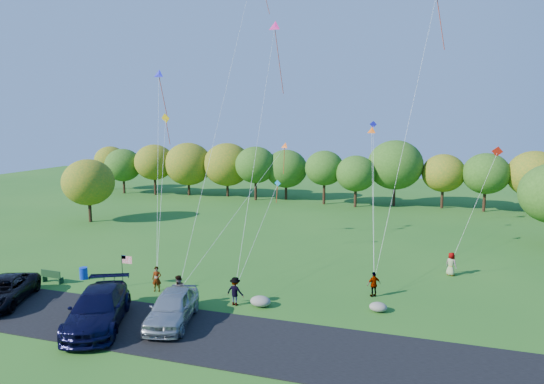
{
  "coord_description": "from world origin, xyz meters",
  "views": [
    {
      "loc": [
        13.03,
        -25.82,
        11.31
      ],
      "look_at": [
        2.88,
        6.0,
        6.23
      ],
      "focal_mm": 32.0,
      "sensor_mm": 36.0,
      "label": 1
    }
  ],
  "objects_px": {
    "minivan_dark": "(3,291)",
    "flyer_c": "(235,291)",
    "flyer_e": "(451,264)",
    "flyer_b": "(179,291)",
    "minivan_navy": "(98,309)",
    "flyer_a": "(157,279)",
    "flyer_d": "(374,284)",
    "minivan_silver": "(172,307)",
    "trash_barrel": "(84,273)",
    "park_bench": "(52,276)"
  },
  "relations": [
    {
      "from": "minivan_dark",
      "to": "flyer_d",
      "type": "distance_m",
      "value": 23.06
    },
    {
      "from": "flyer_d",
      "to": "flyer_c",
      "type": "bearing_deg",
      "value": -9.11
    },
    {
      "from": "minivan_dark",
      "to": "flyer_c",
      "type": "relative_size",
      "value": 3.26
    },
    {
      "from": "minivan_navy",
      "to": "flyer_d",
      "type": "bearing_deg",
      "value": 9.25
    },
    {
      "from": "flyer_b",
      "to": "flyer_d",
      "type": "relative_size",
      "value": 1.18
    },
    {
      "from": "minivan_silver",
      "to": "flyer_c",
      "type": "xyz_separation_m",
      "value": [
        2.29,
        3.62,
        -0.09
      ]
    },
    {
      "from": "minivan_silver",
      "to": "flyer_a",
      "type": "height_order",
      "value": "minivan_silver"
    },
    {
      "from": "minivan_dark",
      "to": "flyer_b",
      "type": "distance_m",
      "value": 10.86
    },
    {
      "from": "minivan_navy",
      "to": "flyer_b",
      "type": "height_order",
      "value": "minivan_navy"
    },
    {
      "from": "flyer_e",
      "to": "minivan_dark",
      "type": "bearing_deg",
      "value": 64.56
    },
    {
      "from": "flyer_c",
      "to": "trash_barrel",
      "type": "height_order",
      "value": "flyer_c"
    },
    {
      "from": "minivan_navy",
      "to": "flyer_a",
      "type": "distance_m",
      "value": 5.82
    },
    {
      "from": "minivan_dark",
      "to": "flyer_e",
      "type": "bearing_deg",
      "value": 6.88
    },
    {
      "from": "minivan_dark",
      "to": "flyer_c",
      "type": "height_order",
      "value": "flyer_c"
    },
    {
      "from": "flyer_c",
      "to": "flyer_d",
      "type": "bearing_deg",
      "value": -145.29
    },
    {
      "from": "minivan_dark",
      "to": "minivan_navy",
      "type": "relative_size",
      "value": 0.85
    },
    {
      "from": "park_bench",
      "to": "trash_barrel",
      "type": "relative_size",
      "value": 1.99
    },
    {
      "from": "minivan_silver",
      "to": "flyer_d",
      "type": "bearing_deg",
      "value": 23.44
    },
    {
      "from": "flyer_c",
      "to": "flyer_d",
      "type": "xyz_separation_m",
      "value": [
        7.93,
        4.02,
        -0.07
      ]
    },
    {
      "from": "flyer_a",
      "to": "park_bench",
      "type": "xyz_separation_m",
      "value": [
        -7.83,
        -0.78,
        -0.35
      ]
    },
    {
      "from": "minivan_dark",
      "to": "minivan_silver",
      "type": "xyz_separation_m",
      "value": [
        11.32,
        0.63,
        0.12
      ]
    },
    {
      "from": "minivan_dark",
      "to": "flyer_e",
      "type": "distance_m",
      "value": 30.04
    },
    {
      "from": "trash_barrel",
      "to": "flyer_c",
      "type": "bearing_deg",
      "value": -5.89
    },
    {
      "from": "park_bench",
      "to": "trash_barrel",
      "type": "distance_m",
      "value": 2.07
    },
    {
      "from": "flyer_b",
      "to": "flyer_d",
      "type": "height_order",
      "value": "flyer_b"
    },
    {
      "from": "flyer_c",
      "to": "flyer_a",
      "type": "bearing_deg",
      "value": 1.61
    },
    {
      "from": "flyer_c",
      "to": "park_bench",
      "type": "height_order",
      "value": "flyer_c"
    },
    {
      "from": "minivan_navy",
      "to": "minivan_silver",
      "type": "bearing_deg",
      "value": -1.22
    },
    {
      "from": "trash_barrel",
      "to": "minivan_dark",
      "type": "bearing_deg",
      "value": -105.25
    },
    {
      "from": "flyer_e",
      "to": "minivan_navy",
      "type": "bearing_deg",
      "value": 75.18
    },
    {
      "from": "minivan_navy",
      "to": "flyer_b",
      "type": "relative_size",
      "value": 3.49
    },
    {
      "from": "flyer_b",
      "to": "flyer_c",
      "type": "xyz_separation_m",
      "value": [
        3.17,
        1.24,
        -0.08
      ]
    },
    {
      "from": "flyer_e",
      "to": "park_bench",
      "type": "bearing_deg",
      "value": 57.21
    },
    {
      "from": "flyer_b",
      "to": "flyer_c",
      "type": "height_order",
      "value": "flyer_b"
    },
    {
      "from": "park_bench",
      "to": "flyer_b",
      "type": "bearing_deg",
      "value": -3.54
    },
    {
      "from": "minivan_navy",
      "to": "minivan_silver",
      "type": "distance_m",
      "value": 4.01
    },
    {
      "from": "flyer_c",
      "to": "park_bench",
      "type": "distance_m",
      "value": 13.65
    },
    {
      "from": "minivan_navy",
      "to": "trash_barrel",
      "type": "relative_size",
      "value": 8.03
    },
    {
      "from": "flyer_b",
      "to": "flyer_e",
      "type": "height_order",
      "value": "flyer_b"
    },
    {
      "from": "flyer_a",
      "to": "flyer_d",
      "type": "distance_m",
      "value": 14.15
    },
    {
      "from": "minivan_dark",
      "to": "flyer_e",
      "type": "xyz_separation_m",
      "value": [
        26.43,
        14.28,
        -0.0
      ]
    },
    {
      "from": "park_bench",
      "to": "minivan_navy",
      "type": "bearing_deg",
      "value": -30.86
    },
    {
      "from": "minivan_dark",
      "to": "minivan_navy",
      "type": "xyz_separation_m",
      "value": [
        7.63,
        -0.94,
        0.18
      ]
    },
    {
      "from": "minivan_dark",
      "to": "flyer_b",
      "type": "bearing_deg",
      "value": -5.47
    },
    {
      "from": "flyer_e",
      "to": "park_bench",
      "type": "xyz_separation_m",
      "value": [
        -26.47,
        -10.18,
        -0.36
      ]
    },
    {
      "from": "flyer_b",
      "to": "flyer_e",
      "type": "distance_m",
      "value": 19.57
    },
    {
      "from": "flyer_d",
      "to": "park_bench",
      "type": "distance_m",
      "value": 21.97
    },
    {
      "from": "flyer_b",
      "to": "flyer_d",
      "type": "distance_m",
      "value": 12.28
    },
    {
      "from": "minivan_silver",
      "to": "flyer_a",
      "type": "xyz_separation_m",
      "value": [
        -3.53,
        4.25,
        -0.13
      ]
    },
    {
      "from": "flyer_d",
      "to": "flyer_e",
      "type": "distance_m",
      "value": 7.76
    }
  ]
}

